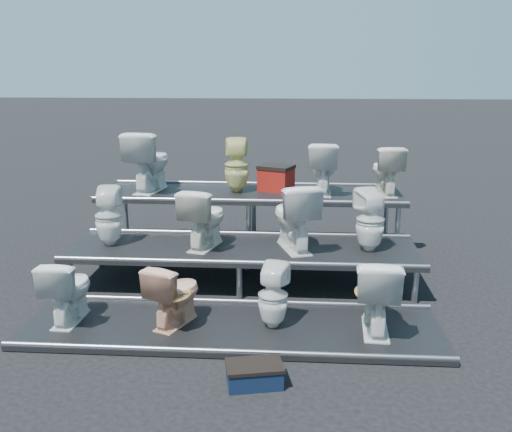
# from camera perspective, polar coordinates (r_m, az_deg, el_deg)

# --- Properties ---
(ground) EXTENTS (80.00, 80.00, 0.00)m
(ground) POSITION_cam_1_polar(r_m,az_deg,el_deg) (7.07, -1.28, -6.71)
(ground) COLOR black
(ground) RESTS_ON ground
(tier_front) EXTENTS (4.20, 1.20, 0.06)m
(tier_front) POSITION_cam_1_polar(r_m,az_deg,el_deg) (5.88, -2.46, -11.09)
(tier_front) COLOR black
(tier_front) RESTS_ON ground
(tier_mid) EXTENTS (4.20, 1.20, 0.46)m
(tier_mid) POSITION_cam_1_polar(r_m,az_deg,el_deg) (6.99, -1.29, -4.96)
(tier_mid) COLOR black
(tier_mid) RESTS_ON ground
(tier_back) EXTENTS (4.20, 1.20, 0.86)m
(tier_back) POSITION_cam_1_polar(r_m,az_deg,el_deg) (8.17, -0.46, -0.55)
(tier_back) COLOR black
(tier_back) RESTS_ON ground
(toilet_0) EXTENTS (0.41, 0.68, 0.68)m
(toilet_0) POSITION_cam_1_polar(r_m,az_deg,el_deg) (6.13, -18.29, -6.97)
(toilet_0) COLOR silver
(toilet_0) RESTS_ON tier_front
(toilet_1) EXTENTS (0.59, 0.73, 0.65)m
(toilet_1) POSITION_cam_1_polar(r_m,az_deg,el_deg) (5.82, -8.15, -7.65)
(toilet_1) COLOR #E3A381
(toilet_1) RESTS_ON tier_front
(toilet_2) EXTENTS (0.36, 0.37, 0.66)m
(toilet_2) POSITION_cam_1_polar(r_m,az_deg,el_deg) (5.70, 1.72, -7.97)
(toilet_2) COLOR silver
(toilet_2) RESTS_ON tier_front
(toilet_3) EXTENTS (0.48, 0.78, 0.77)m
(toilet_3) POSITION_cam_1_polar(r_m,az_deg,el_deg) (5.73, 11.94, -7.57)
(toilet_3) COLOR silver
(toilet_3) RESTS_ON tier_front
(toilet_4) EXTENTS (0.36, 0.37, 0.72)m
(toilet_4) POSITION_cam_1_polar(r_m,az_deg,el_deg) (7.15, -14.53, -0.02)
(toilet_4) COLOR silver
(toilet_4) RESTS_ON tier_mid
(toilet_5) EXTENTS (0.59, 0.80, 0.74)m
(toilet_5) POSITION_cam_1_polar(r_m,az_deg,el_deg) (6.87, -5.19, -0.15)
(toilet_5) COLOR silver
(toilet_5) RESTS_ON tier_mid
(toilet_6) EXTENTS (0.68, 0.90, 0.81)m
(toilet_6) POSITION_cam_1_polar(r_m,az_deg,el_deg) (6.78, 3.81, 0.01)
(toilet_6) COLOR silver
(toilet_6) RESTS_ON tier_mid
(toilet_7) EXTENTS (0.44, 0.44, 0.75)m
(toilet_7) POSITION_cam_1_polar(r_m,az_deg,el_deg) (6.84, 11.35, -0.41)
(toilet_7) COLOR silver
(toilet_7) RESTS_ON tier_mid
(toilet_8) EXTENTS (0.60, 0.90, 0.86)m
(toilet_8) POSITION_cam_1_polar(r_m,az_deg,el_deg) (8.22, -10.66, 5.42)
(toilet_8) COLOR silver
(toilet_8) RESTS_ON tier_back
(toilet_9) EXTENTS (0.38, 0.39, 0.76)m
(toilet_9) POSITION_cam_1_polar(r_m,az_deg,el_deg) (8.01, -1.95, 5.08)
(toilet_9) COLOR #D5D180
(toilet_9) RESTS_ON tier_back
(toilet_10) EXTENTS (0.44, 0.73, 0.73)m
(toilet_10) POSITION_cam_1_polar(r_m,az_deg,el_deg) (7.98, 6.71, 4.82)
(toilet_10) COLOR silver
(toilet_10) RESTS_ON tier_back
(toilet_11) EXTENTS (0.45, 0.71, 0.68)m
(toilet_11) POSITION_cam_1_polar(r_m,az_deg,el_deg) (8.07, 12.88, 4.51)
(toilet_11) COLOR silver
(toilet_11) RESTS_ON tier_back
(red_crate) EXTENTS (0.54, 0.49, 0.31)m
(red_crate) POSITION_cam_1_polar(r_m,az_deg,el_deg) (8.16, 2.02, 3.66)
(red_crate) COLOR maroon
(red_crate) RESTS_ON tier_back
(step_stool) EXTENTS (0.50, 0.36, 0.16)m
(step_stool) POSITION_cam_1_polar(r_m,az_deg,el_deg) (4.95, -0.16, -15.71)
(step_stool) COLOR black
(step_stool) RESTS_ON ground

